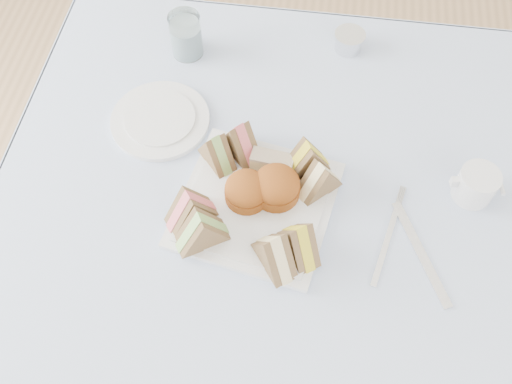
# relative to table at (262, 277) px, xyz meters

# --- Properties ---
(floor) EXTENTS (4.00, 4.00, 0.00)m
(floor) POSITION_rel_table_xyz_m (0.00, 0.00, -0.37)
(floor) COLOR #9E7751
(floor) RESTS_ON ground
(table) EXTENTS (0.90, 0.90, 0.74)m
(table) POSITION_rel_table_xyz_m (0.00, 0.00, 0.00)
(table) COLOR brown
(table) RESTS_ON floor
(tablecloth) EXTENTS (1.02, 1.02, 0.01)m
(tablecloth) POSITION_rel_table_xyz_m (0.00, 0.00, 0.37)
(tablecloth) COLOR silver
(tablecloth) RESTS_ON table
(serving_plate) EXTENTS (0.31, 0.31, 0.01)m
(serving_plate) POSITION_rel_table_xyz_m (-0.01, -0.02, 0.38)
(serving_plate) COLOR silver
(serving_plate) RESTS_ON tablecloth
(sandwich_fl_a) EXTENTS (0.10, 0.09, 0.08)m
(sandwich_fl_a) POSITION_rel_table_xyz_m (-0.12, -0.07, 0.43)
(sandwich_fl_a) COLOR brown
(sandwich_fl_a) RESTS_ON serving_plate
(sandwich_fl_b) EXTENTS (0.10, 0.09, 0.08)m
(sandwich_fl_b) POSITION_rel_table_xyz_m (-0.09, -0.10, 0.43)
(sandwich_fl_b) COLOR brown
(sandwich_fl_b) RESTS_ON serving_plate
(sandwich_fr_a) EXTENTS (0.09, 0.10, 0.08)m
(sandwich_fr_a) POSITION_rel_table_xyz_m (0.07, -0.10, 0.43)
(sandwich_fr_a) COLOR brown
(sandwich_fr_a) RESTS_ON serving_plate
(sandwich_fr_b) EXTENTS (0.09, 0.10, 0.08)m
(sandwich_fr_b) POSITION_rel_table_xyz_m (0.03, -0.13, 0.43)
(sandwich_fr_b) COLOR brown
(sandwich_fr_b) RESTS_ON serving_plate
(sandwich_bl_a) EXTENTS (0.09, 0.09, 0.08)m
(sandwich_bl_a) POSITION_rel_table_xyz_m (-0.10, 0.06, 0.43)
(sandwich_bl_a) COLOR brown
(sandwich_bl_a) RESTS_ON serving_plate
(sandwich_bl_b) EXTENTS (0.09, 0.10, 0.08)m
(sandwich_bl_b) POSITION_rel_table_xyz_m (-0.06, 0.09, 0.43)
(sandwich_bl_b) COLOR brown
(sandwich_bl_b) RESTS_ON serving_plate
(sandwich_br_a) EXTENTS (0.09, 0.09, 0.08)m
(sandwich_br_a) POSITION_rel_table_xyz_m (0.10, 0.03, 0.43)
(sandwich_br_a) COLOR brown
(sandwich_br_a) RESTS_ON serving_plate
(sandwich_br_b) EXTENTS (0.10, 0.08, 0.08)m
(sandwich_br_b) POSITION_rel_table_xyz_m (0.07, 0.07, 0.43)
(sandwich_br_b) COLOR brown
(sandwich_br_b) RESTS_ON serving_plate
(scone_left) EXTENTS (0.10, 0.10, 0.05)m
(scone_left) POSITION_rel_table_xyz_m (-0.03, -0.01, 0.42)
(scone_left) COLOR brown
(scone_left) RESTS_ON serving_plate
(scone_right) EXTENTS (0.09, 0.09, 0.06)m
(scone_right) POSITION_rel_table_xyz_m (0.02, 0.00, 0.42)
(scone_right) COLOR brown
(scone_right) RESTS_ON serving_plate
(pastry_slice) EXTENTS (0.08, 0.04, 0.04)m
(pastry_slice) POSITION_rel_table_xyz_m (0.01, 0.06, 0.41)
(pastry_slice) COLOR tan
(pastry_slice) RESTS_ON serving_plate
(side_plate) EXTENTS (0.25, 0.25, 0.01)m
(side_plate) POSITION_rel_table_xyz_m (-0.23, 0.15, 0.38)
(side_plate) COLOR silver
(side_plate) RESTS_ON tablecloth
(water_glass) EXTENTS (0.08, 0.08, 0.10)m
(water_glass) POSITION_rel_table_xyz_m (-0.21, 0.35, 0.43)
(water_glass) COLOR white
(water_glass) RESTS_ON tablecloth
(tea_strainer) EXTENTS (0.09, 0.09, 0.04)m
(tea_strainer) POSITION_rel_table_xyz_m (0.13, 0.40, 0.39)
(tea_strainer) COLOR silver
(tea_strainer) RESTS_ON tablecloth
(knife) EXTENTS (0.10, 0.20, 0.00)m
(knife) POSITION_rel_table_xyz_m (0.29, -0.07, 0.38)
(knife) COLOR silver
(knife) RESTS_ON tablecloth
(fork) EXTENTS (0.05, 0.18, 0.00)m
(fork) POSITION_rel_table_xyz_m (0.23, -0.06, 0.38)
(fork) COLOR silver
(fork) RESTS_ON tablecloth
(creamer_jug) EXTENTS (0.08, 0.08, 0.06)m
(creamer_jug) POSITION_rel_table_xyz_m (0.38, 0.06, 0.41)
(creamer_jug) COLOR silver
(creamer_jug) RESTS_ON tablecloth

